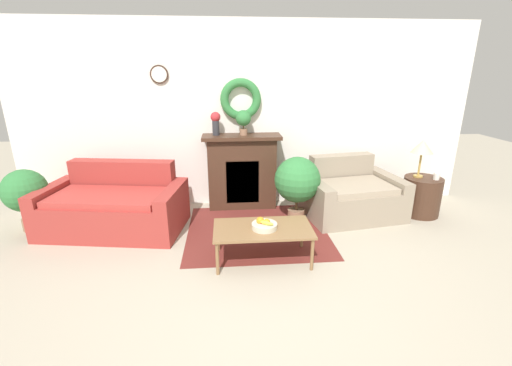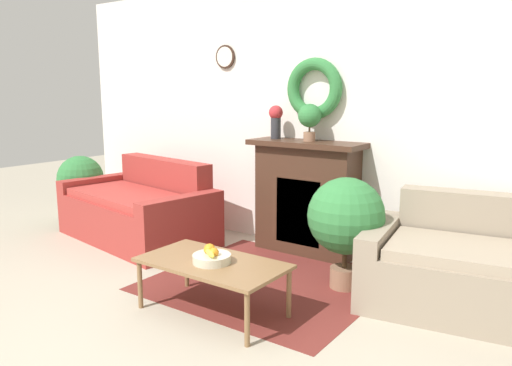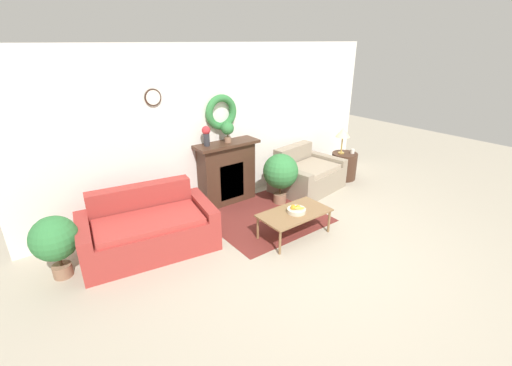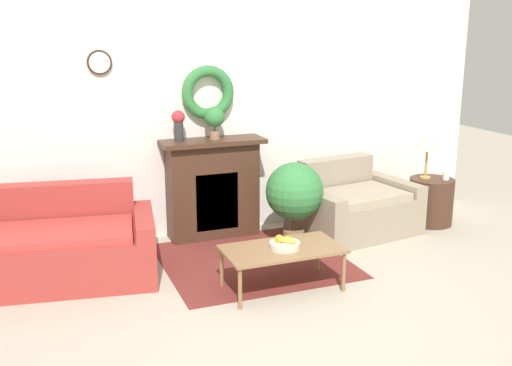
# 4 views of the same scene
# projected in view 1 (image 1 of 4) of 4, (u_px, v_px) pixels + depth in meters

# --- Properties ---
(ground_plane) EXTENTS (16.00, 16.00, 0.00)m
(ground_plane) POSITION_uv_depth(u_px,v_px,m) (265.00, 305.00, 3.08)
(ground_plane) COLOR #ADA38E
(floor_rug) EXTENTS (1.80, 1.68, 0.01)m
(floor_rug) POSITION_uv_depth(u_px,v_px,m) (257.00, 231.00, 4.49)
(floor_rug) COLOR maroon
(floor_rug) RESTS_ON ground_plane
(wall_back) EXTENTS (6.80, 0.18, 2.70)m
(wall_back) POSITION_uv_depth(u_px,v_px,m) (246.00, 116.00, 5.09)
(wall_back) COLOR white
(wall_back) RESTS_ON ground_plane
(fireplace) EXTENTS (1.14, 0.41, 1.11)m
(fireplace) POSITION_uv_depth(u_px,v_px,m) (242.00, 171.00, 5.14)
(fireplace) COLOR #42281C
(fireplace) RESTS_ON ground_plane
(couch_left) EXTENTS (1.89, 1.22, 0.84)m
(couch_left) POSITION_uv_depth(u_px,v_px,m) (115.00, 207.00, 4.48)
(couch_left) COLOR #9E332D
(couch_left) RESTS_ON ground_plane
(loveseat_right) EXTENTS (1.44, 1.15, 0.81)m
(loveseat_right) POSITION_uv_depth(u_px,v_px,m) (351.00, 195.00, 4.93)
(loveseat_right) COLOR gray
(loveseat_right) RESTS_ON ground_plane
(coffee_table) EXTENTS (1.06, 0.58, 0.39)m
(coffee_table) POSITION_uv_depth(u_px,v_px,m) (263.00, 231.00, 3.70)
(coffee_table) COLOR olive
(coffee_table) RESTS_ON ground_plane
(fruit_bowl) EXTENTS (0.27, 0.27, 0.12)m
(fruit_bowl) POSITION_uv_depth(u_px,v_px,m) (264.00, 225.00, 3.66)
(fruit_bowl) COLOR beige
(fruit_bowl) RESTS_ON coffee_table
(side_table_by_loveseat) EXTENTS (0.53, 0.53, 0.56)m
(side_table_by_loveseat) POSITION_uv_depth(u_px,v_px,m) (421.00, 196.00, 4.94)
(side_table_by_loveseat) COLOR #42281C
(side_table_by_loveseat) RESTS_ON ground_plane
(table_lamp) EXTENTS (0.29, 0.29, 0.54)m
(table_lamp) POSITION_uv_depth(u_px,v_px,m) (422.00, 147.00, 4.76)
(table_lamp) COLOR #B28E42
(table_lamp) RESTS_ON side_table_by_loveseat
(mug) EXTENTS (0.08, 0.08, 0.09)m
(mug) POSITION_uv_depth(u_px,v_px,m) (437.00, 176.00, 4.76)
(mug) COLOR silver
(mug) RESTS_ON side_table_by_loveseat
(vase_on_mantel_left) EXTENTS (0.14, 0.14, 0.33)m
(vase_on_mantel_left) POSITION_uv_depth(u_px,v_px,m) (216.00, 122.00, 4.88)
(vase_on_mantel_left) COLOR #2D2D33
(vase_on_mantel_left) RESTS_ON fireplace
(potted_plant_on_mantel) EXTENTS (0.22, 0.22, 0.35)m
(potted_plant_on_mantel) POSITION_uv_depth(u_px,v_px,m) (243.00, 119.00, 4.88)
(potted_plant_on_mantel) COLOR #8E664C
(potted_plant_on_mantel) RESTS_ON fireplace
(potted_plant_floor_by_couch) EXTENTS (0.55, 0.55, 0.82)m
(potted_plant_floor_by_couch) POSITION_uv_depth(u_px,v_px,m) (25.00, 192.00, 4.38)
(potted_plant_floor_by_couch) COLOR #8E664C
(potted_plant_floor_by_couch) RESTS_ON ground_plane
(potted_plant_floor_by_loveseat) EXTENTS (0.62, 0.62, 0.92)m
(potted_plant_floor_by_loveseat) POSITION_uv_depth(u_px,v_px,m) (297.00, 181.00, 4.61)
(potted_plant_floor_by_loveseat) COLOR #8E664C
(potted_plant_floor_by_loveseat) RESTS_ON ground_plane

